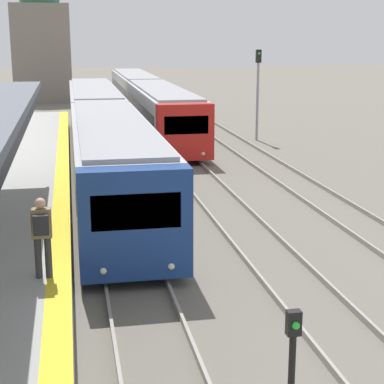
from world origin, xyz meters
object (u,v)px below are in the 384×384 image
at_px(train_near, 101,129).
at_px(signal_post_near, 292,363).
at_px(train_far, 146,99).
at_px(signal_mast_far, 258,84).
at_px(person_on_platform, 42,231).

distance_m(train_near, signal_post_near, 20.91).
distance_m(train_far, signal_post_near, 34.62).
bearing_deg(train_near, train_far, 75.07).
height_order(train_far, signal_mast_far, signal_mast_far).
bearing_deg(signal_post_near, train_far, 86.53).
bearing_deg(person_on_platform, signal_mast_far, 63.38).
distance_m(person_on_platform, signal_post_near, 6.02).
xyz_separation_m(person_on_platform, train_near, (2.01, 16.04, -0.27)).
xyz_separation_m(person_on_platform, signal_post_near, (3.57, -4.81, -0.66)).
distance_m(signal_post_near, signal_mast_far, 27.56).
bearing_deg(signal_mast_far, train_far, 122.91).
bearing_deg(signal_mast_far, signal_post_near, -105.42).
xyz_separation_m(person_on_platform, train_far, (5.66, 29.75, -0.30)).
bearing_deg(signal_mast_far, person_on_platform, -116.62).
xyz_separation_m(signal_post_near, signal_mast_far, (7.31, 26.50, 1.88)).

